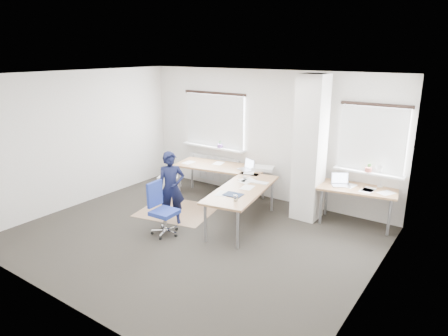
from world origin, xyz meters
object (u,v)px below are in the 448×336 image
Objects in this scene: desk_main at (233,178)px; task_chair at (163,220)px; desk_side at (358,190)px; person at (171,188)px.

task_chair is at bearing -113.40° from desk_main.
desk_side reaches higher than desk_main.
person reaches higher than task_chair.
task_chair is at bearing -113.83° from person.
person reaches higher than desk_side.
person is at bearing -156.17° from desk_side.
task_chair is (-0.39, -1.65, -0.43)m from desk_main.
person is (-0.20, 0.45, 0.43)m from task_chair.
desk_main is 1.88× the size of desk_side.
task_chair is (-2.69, -2.39, -0.42)m from desk_side.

